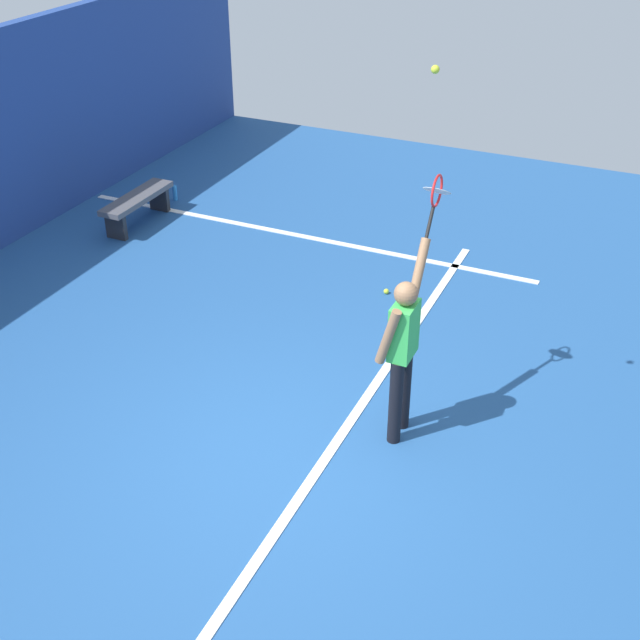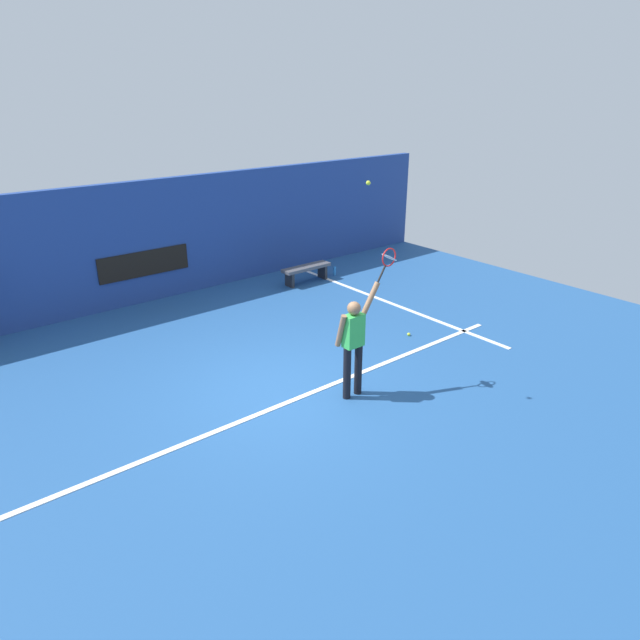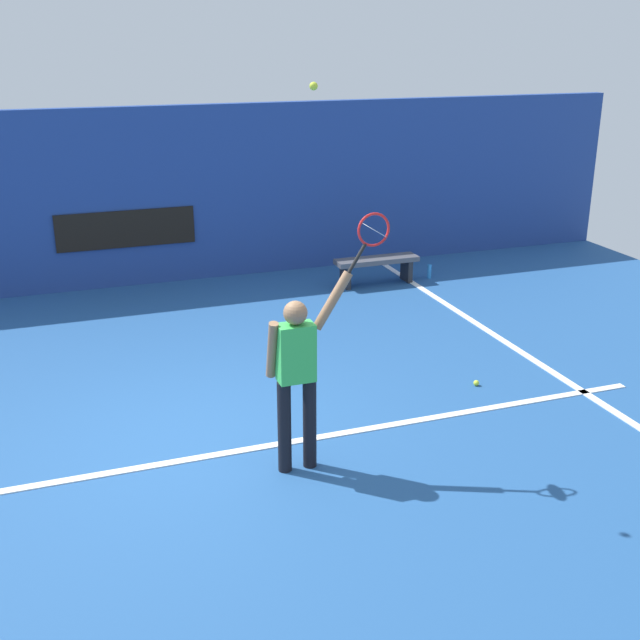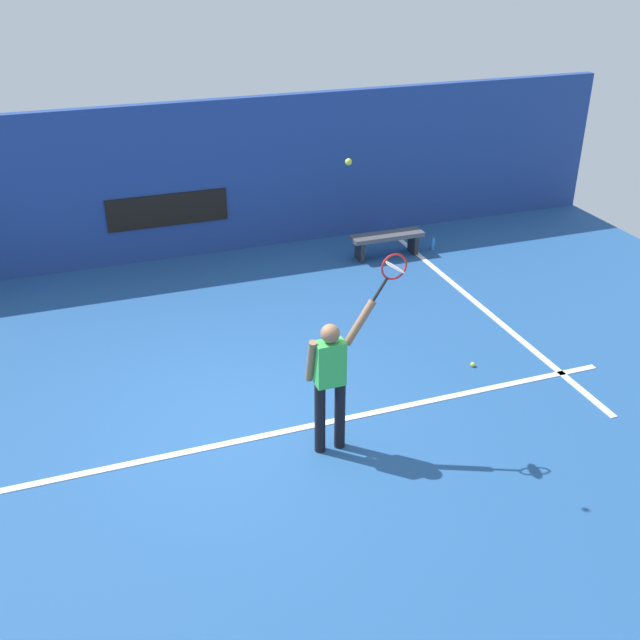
{
  "view_description": "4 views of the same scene",
  "coord_description": "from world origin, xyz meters",
  "px_view_note": "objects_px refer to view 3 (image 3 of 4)",
  "views": [
    {
      "loc": [
        -5.41,
        -2.82,
        5.23
      ],
      "look_at": [
        0.69,
        -0.06,
        1.16
      ],
      "focal_mm": 46.81,
      "sensor_mm": 36.0,
      "label": 1
    },
    {
      "loc": [
        -4.93,
        -7.01,
        4.85
      ],
      "look_at": [
        0.61,
        -0.22,
        1.22
      ],
      "focal_mm": 31.93,
      "sensor_mm": 36.0,
      "label": 2
    },
    {
      "loc": [
        -1.24,
        -7.23,
        3.94
      ],
      "look_at": [
        1.17,
        -0.45,
        1.32
      ],
      "focal_mm": 44.57,
      "sensor_mm": 36.0,
      "label": 3
    },
    {
      "loc": [
        -1.77,
        -7.71,
        5.62
      ],
      "look_at": [
        0.85,
        -0.34,
        1.48
      ],
      "focal_mm": 42.26,
      "sensor_mm": 36.0,
      "label": 4
    }
  ],
  "objects_px": {
    "tennis_racket": "(372,233)",
    "court_bench": "(377,264)",
    "tennis_player": "(297,371)",
    "tennis_ball": "(314,86)",
    "water_bottle": "(429,271)",
    "spare_ball": "(476,383)"
  },
  "relations": [
    {
      "from": "tennis_racket",
      "to": "court_bench",
      "type": "distance_m",
      "value": 5.99
    },
    {
      "from": "tennis_player",
      "to": "tennis_ball",
      "type": "relative_size",
      "value": 28.32
    },
    {
      "from": "tennis_ball",
      "to": "water_bottle",
      "type": "xyz_separation_m",
      "value": [
        3.89,
        5.25,
        -3.41
      ]
    },
    {
      "from": "tennis_racket",
      "to": "spare_ball",
      "type": "xyz_separation_m",
      "value": [
        1.86,
        1.08,
        -2.22
      ]
    },
    {
      "from": "tennis_player",
      "to": "spare_ball",
      "type": "height_order",
      "value": "tennis_player"
    },
    {
      "from": "court_bench",
      "to": "tennis_racket",
      "type": "bearing_deg",
      "value": -114.32
    },
    {
      "from": "court_bench",
      "to": "tennis_player",
      "type": "bearing_deg",
      "value": -120.56
    },
    {
      "from": "tennis_player",
      "to": "spare_ball",
      "type": "xyz_separation_m",
      "value": [
        2.57,
        1.07,
        -0.97
      ]
    },
    {
      "from": "tennis_racket",
      "to": "court_bench",
      "type": "relative_size",
      "value": 0.43
    },
    {
      "from": "water_bottle",
      "to": "court_bench",
      "type": "bearing_deg",
      "value": 180.0
    },
    {
      "from": "tennis_ball",
      "to": "spare_ball",
      "type": "distance_m",
      "value": 4.41
    },
    {
      "from": "tennis_ball",
      "to": "court_bench",
      "type": "relative_size",
      "value": 0.05
    },
    {
      "from": "tennis_racket",
      "to": "court_bench",
      "type": "xyz_separation_m",
      "value": [
        2.34,
        5.18,
        -1.91
      ]
    },
    {
      "from": "tennis_player",
      "to": "tennis_racket",
      "type": "xyz_separation_m",
      "value": [
        0.72,
        -0.0,
        1.24
      ]
    },
    {
      "from": "court_bench",
      "to": "spare_ball",
      "type": "xyz_separation_m",
      "value": [
        -0.48,
        -4.1,
        -0.3
      ]
    },
    {
      "from": "tennis_player",
      "to": "tennis_ball",
      "type": "bearing_deg",
      "value": -29.94
    },
    {
      "from": "tennis_racket",
      "to": "spare_ball",
      "type": "distance_m",
      "value": 3.09
    },
    {
      "from": "court_bench",
      "to": "water_bottle",
      "type": "relative_size",
      "value": 5.83
    },
    {
      "from": "water_bottle",
      "to": "spare_ball",
      "type": "xyz_separation_m",
      "value": [
        -1.46,
        -4.1,
        -0.09
      ]
    },
    {
      "from": "tennis_player",
      "to": "spare_ball",
      "type": "bearing_deg",
      "value": 22.68
    },
    {
      "from": "tennis_player",
      "to": "spare_ball",
      "type": "relative_size",
      "value": 28.32
    },
    {
      "from": "court_bench",
      "to": "water_bottle",
      "type": "bearing_deg",
      "value": 0.0
    }
  ]
}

